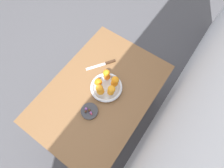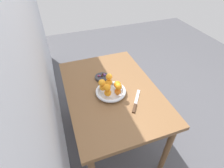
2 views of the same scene
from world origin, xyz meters
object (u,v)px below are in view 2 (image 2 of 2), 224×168
(orange_4, at_px, (108,93))
(knife, at_px, (136,103))
(candy_dish, at_px, (102,77))
(candy_ball_0, at_px, (98,76))
(orange_6, at_px, (109,77))
(fruit_bowl, at_px, (111,92))
(orange_8, at_px, (107,87))
(orange_1, at_px, (117,85))
(orange_3, at_px, (103,88))
(candy_ball_1, at_px, (103,74))
(candy_ball_3, at_px, (104,75))
(orange_2, at_px, (109,83))
(orange_0, at_px, (118,92))
(candy_ball_2, at_px, (100,76))
(orange_5, at_px, (118,87))
(dining_table, at_px, (111,96))
(orange_7, at_px, (102,83))
(candy_ball_4, at_px, (102,76))

(orange_4, bearing_deg, knife, -121.47)
(candy_dish, height_order, candy_ball_0, candy_ball_0)
(orange_6, bearing_deg, candy_dish, 6.22)
(fruit_bowl, relative_size, orange_8, 4.31)
(orange_1, xyz_separation_m, orange_3, (0.01, 0.12, -0.00))
(candy_ball_0, bearing_deg, orange_6, -164.25)
(orange_4, distance_m, candy_ball_1, 0.30)
(candy_ball_3, bearing_deg, orange_2, 175.53)
(candy_ball_0, bearing_deg, orange_3, 173.93)
(candy_ball_1, bearing_deg, orange_0, -174.62)
(candy_ball_1, distance_m, candy_ball_2, 0.04)
(orange_1, bearing_deg, candy_ball_3, 11.98)
(orange_5, relative_size, orange_6, 0.99)
(dining_table, bearing_deg, orange_8, 145.18)
(orange_4, height_order, orange_6, orange_6)
(fruit_bowl, height_order, knife, fruit_bowl)
(orange_0, distance_m, orange_2, 0.13)
(orange_3, distance_m, orange_6, 0.10)
(fruit_bowl, bearing_deg, candy_ball_1, -1.90)
(knife, bearing_deg, candy_ball_0, 24.97)
(fruit_bowl, relative_size, orange_7, 4.42)
(fruit_bowl, distance_m, orange_7, 0.12)
(fruit_bowl, xyz_separation_m, candy_ball_4, (0.22, 0.01, 0.01))
(orange_8, bearing_deg, candy_ball_3, -13.31)
(knife, bearing_deg, orange_0, 46.87)
(orange_2, distance_m, candy_ball_3, 0.17)
(dining_table, relative_size, candy_ball_1, 60.23)
(dining_table, height_order, candy_ball_1, candy_ball_1)
(fruit_bowl, relative_size, orange_1, 4.14)
(orange_1, height_order, candy_ball_1, orange_1)
(orange_7, relative_size, candy_ball_1, 3.11)
(knife, bearing_deg, orange_3, 47.59)
(orange_6, distance_m, candy_ball_3, 0.18)
(candy_ball_0, height_order, candy_ball_3, candy_ball_3)
(orange_3, relative_size, orange_4, 0.93)
(orange_5, bearing_deg, candy_dish, 9.55)
(orange_3, bearing_deg, orange_0, -131.56)
(orange_1, bearing_deg, orange_4, 121.23)
(knife, bearing_deg, orange_4, 58.53)
(orange_6, height_order, candy_ball_2, orange_6)
(orange_2, xyz_separation_m, candy_ball_1, (0.18, -0.00, -0.04))
(orange_3, height_order, orange_7, orange_7)
(orange_5, distance_m, orange_8, 0.09)
(orange_4, relative_size, candy_ball_4, 3.05)
(orange_0, distance_m, candy_ball_3, 0.29)
(orange_5, distance_m, candy_ball_0, 0.32)
(orange_8, xyz_separation_m, knife, (-0.12, -0.20, -0.12))
(candy_dish, distance_m, orange_5, 0.31)
(dining_table, xyz_separation_m, candy_ball_1, (0.19, 0.02, 0.12))
(candy_ball_1, xyz_separation_m, candy_ball_4, (-0.02, 0.02, 0.00))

